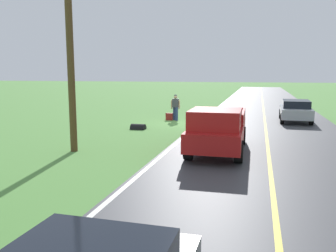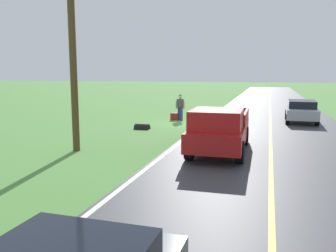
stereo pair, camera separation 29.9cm
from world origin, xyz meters
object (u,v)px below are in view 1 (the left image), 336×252
object	(u,v)px
utility_pole_roadside	(70,50)
suitcase_carried	(169,117)
hitchhiker_walking	(176,106)
sedan_near_oncoming	(295,110)
pickup_truck_passing	(218,129)

from	to	relation	value
utility_pole_roadside	suitcase_carried	bearing A→B (deg)	-98.05
utility_pole_roadside	hitchhiker_walking	bearing A→B (deg)	-100.29
sedan_near_oncoming	suitcase_carried	bearing A→B (deg)	10.18
hitchhiker_walking	sedan_near_oncoming	world-z (taller)	hitchhiker_walking
sedan_near_oncoming	utility_pole_roadside	distance (m)	15.35
sedan_near_oncoming	utility_pole_roadside	bearing A→B (deg)	50.35
hitchhiker_walking	sedan_near_oncoming	size ratio (longest dim) A/B	0.39
suitcase_carried	sedan_near_oncoming	bearing A→B (deg)	99.70
suitcase_carried	sedan_near_oncoming	distance (m)	8.29
suitcase_carried	utility_pole_roadside	distance (m)	10.87
pickup_truck_passing	utility_pole_roadside	bearing A→B (deg)	12.18
hitchhiker_walking	utility_pole_roadside	size ratio (longest dim) A/B	0.22
hitchhiker_walking	pickup_truck_passing	size ratio (longest dim) A/B	0.32
pickup_truck_passing	sedan_near_oncoming	size ratio (longest dim) A/B	1.22
pickup_truck_passing	utility_pole_roadside	size ratio (longest dim) A/B	0.67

